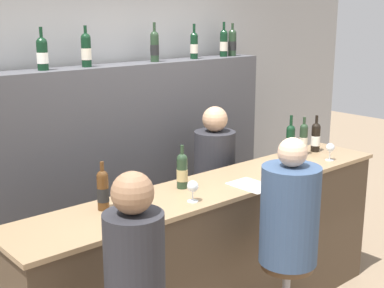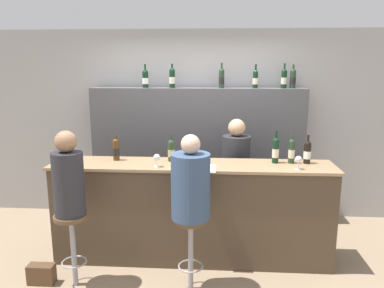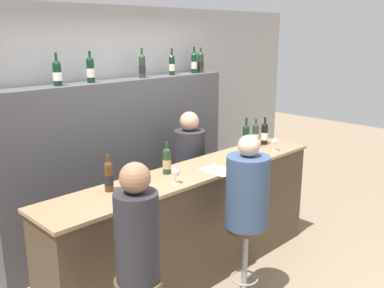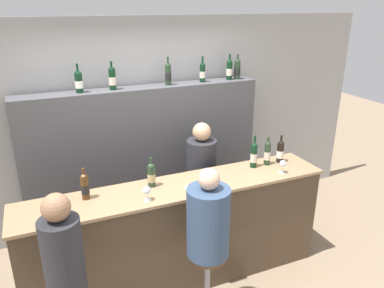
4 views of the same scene
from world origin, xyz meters
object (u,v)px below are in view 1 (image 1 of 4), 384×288
object	(u,v)px
wine_bottle_counter_3	(303,139)
wine_bottle_backbar_2	(155,46)
wine_bottle_backbar_0	(42,53)
wine_bottle_backbar_3	(194,45)
wine_glass_0	(193,187)
guest_seated_left	(134,264)
bar_stool_right	(286,287)
guest_seated_right	(290,211)
wine_bottle_backbar_4	(224,43)
bartender	(214,202)
wine_bottle_backbar_5	(232,42)
wine_glass_1	(330,148)
wine_bottle_counter_4	(316,137)
wine_bottle_counter_2	(290,141)
wine_bottle_counter_1	(182,170)
wine_bottle_counter_0	(103,190)
wine_bottle_backbar_1	(86,50)

from	to	relation	value
wine_bottle_counter_3	wine_bottle_backbar_2	xyz separation A→B (m)	(-0.75, 1.01, 0.73)
wine_bottle_backbar_0	wine_bottle_backbar_3	distance (m)	1.44
wine_glass_0	guest_seated_left	bearing A→B (deg)	-148.95
bar_stool_right	guest_seated_right	world-z (taller)	guest_seated_right
wine_bottle_backbar_4	bar_stool_right	size ratio (longest dim) A/B	0.43
guest_seated_right	bartender	distance (m)	1.31
wine_bottle_counter_3	bartender	size ratio (longest dim) A/B	0.21
wine_bottle_backbar_5	wine_glass_1	distance (m)	1.47
wine_bottle_counter_4	wine_bottle_backbar_0	distance (m)	2.28
wine_bottle_backbar_3	guest_seated_left	distance (m)	2.67
wine_bottle_backbar_5	wine_bottle_counter_4	bearing A→B (deg)	-90.15
wine_bottle_counter_4	wine_bottle_counter_2	bearing A→B (deg)	180.00
wine_bottle_counter_2	wine_bottle_counter_3	bearing A→B (deg)	-0.00
guest_seated_left	bar_stool_right	world-z (taller)	guest_seated_left
wine_bottle_backbar_2	bar_stool_right	size ratio (longest dim) A/B	0.44
wine_bottle_backbar_2	wine_glass_1	distance (m)	1.66
wine_bottle_counter_1	wine_bottle_counter_0	bearing A→B (deg)	180.00
wine_bottle_counter_2	guest_seated_right	world-z (taller)	guest_seated_right
wine_bottle_backbar_1	wine_bottle_backbar_2	bearing A→B (deg)	-0.00
wine_glass_0	wine_bottle_backbar_0	bearing A→B (deg)	105.10
wine_glass_0	guest_seated_right	xyz separation A→B (m)	(0.38, -0.46, -0.12)
wine_bottle_backbar_0	bar_stool_right	distance (m)	2.32
wine_bottle_counter_1	guest_seated_left	bearing A→B (deg)	-141.39
wine_bottle_backbar_4	guest_seated_left	size ratio (longest dim) A/B	0.39
guest_seated_right	wine_bottle_counter_1	bearing A→B (deg)	110.36
wine_bottle_backbar_5	bar_stool_right	world-z (taller)	wine_bottle_backbar_5
wine_bottle_backbar_2	guest_seated_left	distance (m)	2.39
wine_bottle_counter_1	wine_bottle_backbar_5	distance (m)	1.92
wine_bottle_backbar_3	wine_bottle_backbar_5	size ratio (longest dim) A/B	1.00
wine_glass_0	guest_seated_left	xyz separation A→B (m)	(-0.76, -0.46, -0.09)
wine_bottle_counter_2	guest_seated_left	xyz separation A→B (m)	(-2.00, -0.70, -0.14)
wine_bottle_counter_0	wine_glass_1	xyz separation A→B (m)	(1.93, -0.25, -0.03)
wine_bottle_counter_1	wine_bottle_backbar_5	bearing A→B (deg)	34.53
wine_bottle_counter_1	bartender	distance (m)	1.01
wine_bottle_backbar_4	wine_glass_0	xyz separation A→B (m)	(-1.47, -1.25, -0.77)
wine_bottle_backbar_3	wine_bottle_backbar_0	bearing A→B (deg)	180.00
wine_bottle_backbar_3	wine_bottle_backbar_2	bearing A→B (deg)	180.00
wine_bottle_counter_2	wine_glass_0	distance (m)	1.27
wine_glass_0	guest_seated_left	world-z (taller)	guest_seated_left
wine_bottle_backbar_3	wine_bottle_backbar_5	xyz separation A→B (m)	(0.48, 0.00, 0.01)
wine_glass_0	wine_bottle_counter_0	bearing A→B (deg)	153.48
bartender	bar_stool_right	bearing A→B (deg)	-111.99
wine_bottle_counter_2	bar_stool_right	xyz separation A→B (m)	(-0.86, -0.70, -0.68)
wine_bottle_counter_1	bartender	xyz separation A→B (m)	(0.73, 0.46, -0.53)
wine_bottle_counter_4	wine_glass_1	xyz separation A→B (m)	(-0.14, -0.25, -0.03)
wine_bottle_backbar_5	guest_seated_right	size ratio (longest dim) A/B	0.39
wine_glass_1	bar_stool_right	bearing A→B (deg)	-156.59
wine_bottle_backbar_1	wine_glass_1	world-z (taller)	wine_bottle_backbar_1
wine_bottle_backbar_2	wine_bottle_backbar_4	distance (m)	0.80
wine_bottle_counter_0	wine_bottle_counter_4	bearing A→B (deg)	-0.00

